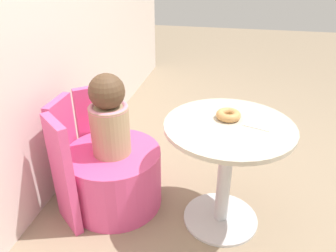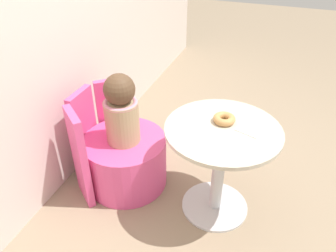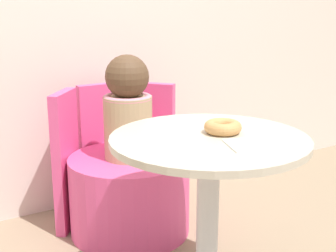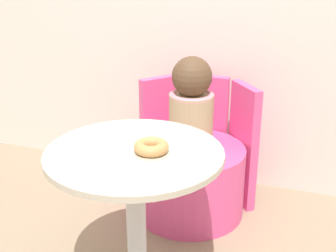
% 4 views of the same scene
% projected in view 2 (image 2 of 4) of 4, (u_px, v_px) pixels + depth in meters
% --- Properties ---
extents(ground_plane, '(12.00, 12.00, 0.00)m').
position_uv_depth(ground_plane, '(206.00, 213.00, 2.27)').
color(ground_plane, gray).
extents(back_wall, '(6.00, 0.06, 2.40)m').
position_uv_depth(back_wall, '(32.00, 22.00, 1.92)').
color(back_wall, silver).
rests_on(back_wall, ground_plane).
extents(round_table, '(0.71, 0.71, 0.67)m').
position_uv_depth(round_table, '(220.00, 154.00, 2.06)').
color(round_table, silver).
rests_on(round_table, ground_plane).
extents(tub_chair, '(0.60, 0.60, 0.39)m').
position_uv_depth(tub_chair, '(126.00, 161.00, 2.43)').
color(tub_chair, '#E54C8C').
rests_on(tub_chair, ground_plane).
extents(booth_backrest, '(0.70, 0.25, 0.71)m').
position_uv_depth(booth_backrest, '(94.00, 137.00, 2.41)').
color(booth_backrest, '#E54C8C').
rests_on(booth_backrest, ground_plane).
extents(child_figure, '(0.24, 0.24, 0.50)m').
position_uv_depth(child_figure, '(121.00, 110.00, 2.18)').
color(child_figure, tan).
rests_on(child_figure, tub_chair).
extents(donut, '(0.14, 0.14, 0.05)m').
position_uv_depth(donut, '(224.00, 119.00, 1.99)').
color(donut, tan).
rests_on(donut, round_table).
extents(paper_napkin, '(0.18, 0.18, 0.01)m').
position_uv_depth(paper_napkin, '(251.00, 129.00, 1.93)').
color(paper_napkin, white).
rests_on(paper_napkin, round_table).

